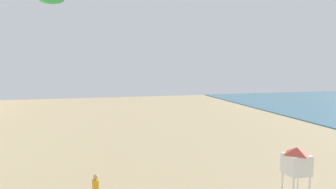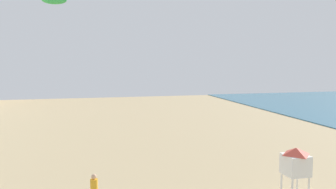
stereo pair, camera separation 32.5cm
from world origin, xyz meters
name	(u,v)px [view 2 (the right image)]	position (x,y,z in m)	size (l,w,h in m)	color
kite_flyer	(94,189)	(1.95, 11.03, 0.92)	(0.34, 0.34, 1.64)	#383D4C
lifeguard_stand	(296,162)	(11.56, 9.87, 1.84)	(1.10, 1.10, 2.55)	white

